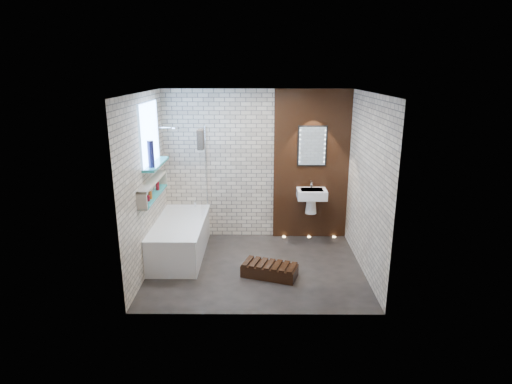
{
  "coord_description": "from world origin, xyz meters",
  "views": [
    {
      "loc": [
        0.04,
        -5.88,
        2.91
      ],
      "look_at": [
        0.0,
        0.15,
        1.15
      ],
      "focal_mm": 29.66,
      "sensor_mm": 36.0,
      "label": 1
    }
  ],
  "objects_px": {
    "bathtub": "(180,238)",
    "led_mirror": "(312,146)",
    "washbasin": "(311,197)",
    "walnut_step": "(270,271)",
    "bath_screen": "(204,172)"
  },
  "relations": [
    {
      "from": "bath_screen",
      "to": "walnut_step",
      "type": "distance_m",
      "value": 2.0
    },
    {
      "from": "led_mirror",
      "to": "bathtub",
      "type": "bearing_deg",
      "value": -160.22
    },
    {
      "from": "bathtub",
      "to": "led_mirror",
      "type": "xyz_separation_m",
      "value": [
        2.17,
        0.78,
        1.36
      ]
    },
    {
      "from": "washbasin",
      "to": "walnut_step",
      "type": "height_order",
      "value": "washbasin"
    },
    {
      "from": "led_mirror",
      "to": "walnut_step",
      "type": "relative_size",
      "value": 0.89
    },
    {
      "from": "washbasin",
      "to": "led_mirror",
      "type": "distance_m",
      "value": 0.88
    },
    {
      "from": "led_mirror",
      "to": "walnut_step",
      "type": "height_order",
      "value": "led_mirror"
    },
    {
      "from": "walnut_step",
      "to": "washbasin",
      "type": "bearing_deg",
      "value": 61.38
    },
    {
      "from": "washbasin",
      "to": "walnut_step",
      "type": "relative_size",
      "value": 0.74
    },
    {
      "from": "bath_screen",
      "to": "led_mirror",
      "type": "height_order",
      "value": "led_mirror"
    },
    {
      "from": "washbasin",
      "to": "led_mirror",
      "type": "bearing_deg",
      "value": 90.0
    },
    {
      "from": "bathtub",
      "to": "led_mirror",
      "type": "relative_size",
      "value": 2.49
    },
    {
      "from": "washbasin",
      "to": "led_mirror",
      "type": "height_order",
      "value": "led_mirror"
    },
    {
      "from": "washbasin",
      "to": "walnut_step",
      "type": "bearing_deg",
      "value": -118.62
    },
    {
      "from": "washbasin",
      "to": "bathtub",
      "type": "bearing_deg",
      "value": -163.99
    }
  ]
}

